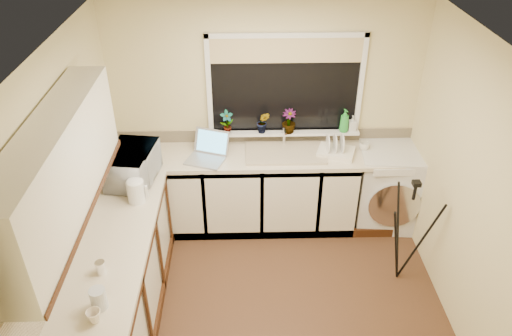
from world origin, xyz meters
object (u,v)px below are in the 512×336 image
(plant_c, at_px, (289,121))
(glass_jug, at_px, (99,299))
(plant_a, at_px, (227,122))
(kettle, at_px, (136,192))
(microwave, at_px, (132,165))
(soap_bottle_clear, at_px, (352,123))
(cup_back, at_px, (364,146))
(laptop, at_px, (208,152))
(plant_b, at_px, (263,122))
(washing_machine, at_px, (387,186))
(cup_left, at_px, (94,316))
(steel_jar, at_px, (101,267))
(dish_rack, at_px, (336,152))
(tripod, at_px, (406,232))
(soap_bottle_green, at_px, (344,121))

(plant_c, bearing_deg, glass_jug, -123.78)
(plant_a, bearing_deg, plant_c, 0.81)
(kettle, bearing_deg, microwave, 104.32)
(soap_bottle_clear, distance_m, cup_back, 0.28)
(glass_jug, distance_m, cup_back, 3.08)
(soap_bottle_clear, bearing_deg, laptop, -170.04)
(laptop, distance_m, plant_b, 0.66)
(washing_machine, distance_m, plant_b, 1.55)
(plant_b, relative_size, cup_left, 2.42)
(washing_machine, distance_m, steel_jar, 3.18)
(washing_machine, distance_m, laptop, 2.00)
(dish_rack, xyz_separation_m, steel_jar, (-2.04, -1.66, 0.02))
(kettle, height_order, tripod, tripod)
(kettle, height_order, microwave, microwave)
(dish_rack, distance_m, glass_jug, 2.80)
(microwave, bearing_deg, tripod, -91.95)
(plant_a, height_order, plant_c, plant_a)
(steel_jar, bearing_deg, dish_rack, 39.13)
(soap_bottle_green, distance_m, soap_bottle_clear, 0.10)
(laptop, height_order, plant_a, plant_a)
(kettle, bearing_deg, dish_rack, 21.55)
(plant_b, bearing_deg, microwave, -153.23)
(steel_jar, bearing_deg, soap_bottle_clear, 40.40)
(plant_c, bearing_deg, steel_jar, -129.57)
(glass_jug, relative_size, microwave, 0.28)
(washing_machine, xyz_separation_m, kettle, (-2.53, -0.80, 0.54))
(laptop, distance_m, plant_a, 0.37)
(steel_jar, bearing_deg, glass_jug, -77.95)
(steel_jar, height_order, soap_bottle_green, soap_bottle_green)
(microwave, height_order, cup_left, microwave)
(kettle, bearing_deg, glass_jug, -91.83)
(dish_rack, distance_m, tripod, 1.09)
(washing_machine, height_order, cup_left, cup_left)
(microwave, distance_m, cup_back, 2.38)
(soap_bottle_green, bearing_deg, tripod, -68.14)
(soap_bottle_green, relative_size, cup_left, 2.53)
(plant_a, xyz_separation_m, cup_back, (1.44, -0.13, -0.24))
(kettle, bearing_deg, laptop, 50.83)
(tripod, relative_size, cup_left, 11.42)
(cup_back, bearing_deg, cup_left, -136.11)
(kettle, xyz_separation_m, plant_c, (1.44, 0.98, 0.18))
(tripod, bearing_deg, soap_bottle_clear, 126.35)
(steel_jar, relative_size, microwave, 0.18)
(soap_bottle_clear, bearing_deg, kettle, -154.67)
(steel_jar, bearing_deg, microwave, 89.00)
(tripod, xyz_separation_m, cup_left, (-2.52, -1.24, 0.38))
(washing_machine, relative_size, kettle, 4.41)
(dish_rack, xyz_separation_m, plant_b, (-0.75, 0.23, 0.24))
(kettle, bearing_deg, plant_b, 40.06)
(plant_c, bearing_deg, washing_machine, -9.47)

